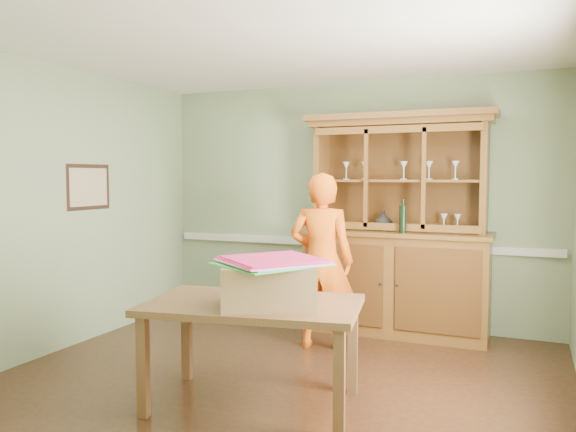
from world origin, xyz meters
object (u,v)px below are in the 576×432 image
at_px(person, 322,261).
at_px(dining_table, 253,314).
at_px(cardboard_box, 268,285).
at_px(china_hutch, 396,257).

bearing_deg(person, dining_table, 81.31).
height_order(dining_table, person, person).
height_order(cardboard_box, person, person).
distance_m(china_hutch, cardboard_box, 2.39).
bearing_deg(person, cardboard_box, 87.01).
height_order(china_hutch, dining_table, china_hutch).
relative_size(china_hutch, person, 1.37).
distance_m(cardboard_box, person, 1.56).
bearing_deg(dining_table, china_hutch, 66.76).
height_order(china_hutch, person, china_hutch).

